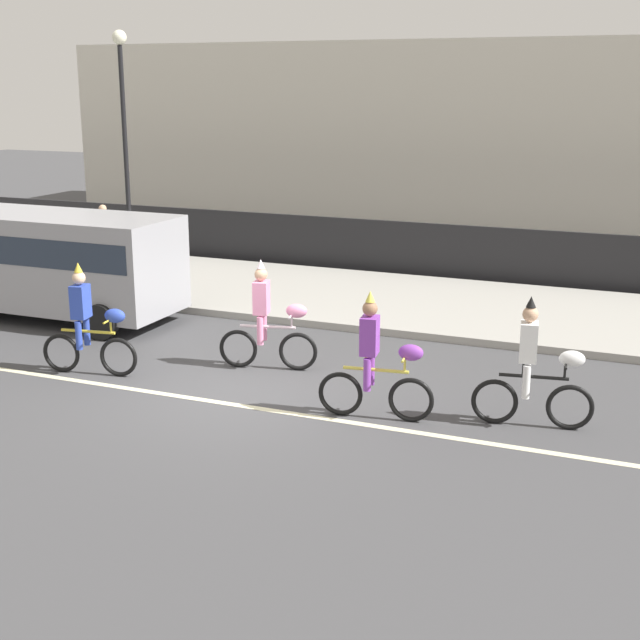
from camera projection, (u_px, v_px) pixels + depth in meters
name	position (u px, v px, depth m)	size (l,w,h in m)	color
ground_plane	(240.00, 393.00, 14.14)	(80.00, 80.00, 0.00)	#424244
road_centre_line	(225.00, 403.00, 13.70)	(36.00, 0.14, 0.01)	beige
sidewalk_curb	(375.00, 299.00, 19.92)	(60.00, 5.00, 0.15)	#9E9B93
fence_line	(413.00, 250.00, 22.34)	(40.00, 0.08, 1.40)	black
building_backdrop	(509.00, 138.00, 29.19)	(28.00, 8.00, 5.98)	beige
parade_cyclist_cobalt	(88.00, 326.00, 14.85)	(1.71, 0.53, 1.92)	black
parade_cyclist_pink	(268.00, 322.00, 15.14)	(1.69, 0.58, 1.92)	black
parade_cyclist_purple	(377.00, 364.00, 12.87)	(1.71, 0.52, 1.92)	black
parade_cyclist_zebra	(535.00, 371.00, 12.57)	(1.71, 0.53, 1.92)	black
parked_van_grey	(62.00, 258.00, 18.26)	(5.00, 2.22, 2.18)	#99999E
street_lamp_post	(124.00, 115.00, 22.20)	(0.36, 0.36, 5.86)	black
pedestrian_onlooker	(104.00, 234.00, 22.75)	(0.32, 0.20, 1.62)	#33333D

